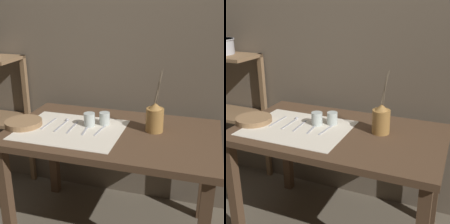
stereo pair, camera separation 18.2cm
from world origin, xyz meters
The scene contains 12 objects.
stone_wall_back centered at (0.00, 0.48, 1.20)m, with size 7.00×0.06×2.40m.
wooden_table centered at (0.00, 0.00, 0.63)m, with size 1.26×0.74×0.73m.
linen_cloth centered at (-0.24, -0.06, 0.73)m, with size 0.62×0.48×0.00m.
pitcher_with_flowers centered at (0.24, 0.07, 0.81)m, with size 0.10×0.10×0.38m.
wooden_bowl centered at (-0.55, -0.08, 0.74)m, with size 0.23×0.23×0.04m.
glass_tumbler_near centered at (-0.15, 0.03, 0.77)m, with size 0.07×0.07×0.08m.
glass_tumbler_far centered at (-0.07, 0.08, 0.77)m, with size 0.07×0.07×0.08m.
fork_outer centered at (-0.41, -0.02, 0.73)m, with size 0.02×0.18×0.00m.
spoon_outer centered at (-0.32, 0.03, 0.73)m, with size 0.02×0.20×0.02m.
fork_inner centered at (-0.24, -0.03, 0.73)m, with size 0.02×0.18×0.00m.
knife_center centered at (-0.15, -0.03, 0.73)m, with size 0.03×0.18×0.00m.
spoon_inner centered at (-0.06, 0.04, 0.73)m, with size 0.04×0.20×0.02m.
Camera 1 is at (0.50, -1.64, 1.47)m, focal length 50.00 mm.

